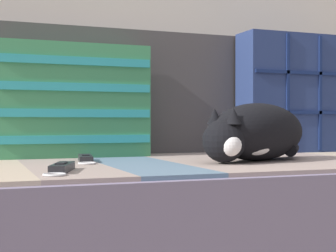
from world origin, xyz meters
name	(u,v)px	position (x,y,z in m)	size (l,w,h in m)	color
couch	(194,230)	(0.00, 0.10, 0.21)	(1.90, 0.90, 0.42)	#3D3838
sofa_backrest	(153,93)	(0.00, 0.48, 0.63)	(1.86, 0.14, 0.43)	#474242
throw_pillow_quilted	(294,93)	(0.51, 0.33, 0.64)	(0.42, 0.14, 0.44)	navy
throw_pillow_striped	(74,101)	(-0.32, 0.33, 0.60)	(0.47, 0.14, 0.36)	#3D8956
sleeping_cat	(255,133)	(0.13, -0.03, 0.50)	(0.41, 0.32, 0.17)	black
game_remote_near	(62,168)	(-0.43, -0.15, 0.43)	(0.10, 0.19, 0.02)	black
game_remote_far	(85,159)	(-0.32, 0.12, 0.43)	(0.07, 0.19, 0.02)	black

